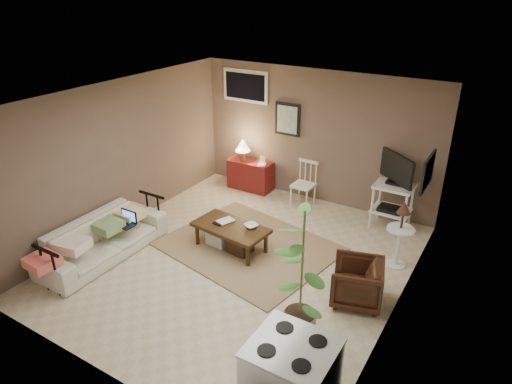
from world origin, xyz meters
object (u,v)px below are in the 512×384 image
Objects in this scene: coffee_table at (230,235)px; sofa at (101,233)px; potted_plant at (302,273)px; tv_stand at (394,190)px; armchair at (357,280)px; spindle_chair at (304,185)px; side_table at (401,227)px; red_console at (250,172)px.

coffee_table is 0.60× the size of sofa.
coffee_table is at bearing 146.37° from potted_plant.
tv_stand is 2.03× the size of armchair.
armchair is at bearing -5.42° from coffee_table.
side_table is at bearing -28.19° from spindle_chair.
spindle_chair is at bearing -156.21° from armchair.
side_table is 0.61× the size of potted_plant.
side_table is at bearing -62.18° from sofa.
armchair is (3.00, -2.25, -0.03)m from red_console.
side_table is (0.42, -1.07, -0.04)m from tv_stand.
side_table reaches higher than armchair.
side_table is at bearing -20.09° from red_console.
spindle_chair is 1.62m from tv_stand.
spindle_chair is at bearing -30.01° from sofa.
red_console reaches higher than sofa.
spindle_chair is 0.80× the size of side_table.
spindle_chair is 1.30× the size of armchair.
red_console is at bearing -10.20° from sofa.
tv_stand reaches higher than spindle_chair.
sofa is 3.29m from potted_plant.
armchair is (3.57, 0.93, -0.07)m from sofa.
sofa is 1.18× the size of potted_plant.
armchair is at bearing -36.85° from red_console.
coffee_table is 2.73m from tv_stand.
spindle_chair reaches higher than coffee_table.
potted_plant is at bearing -90.44° from sofa.
spindle_chair is at bearing 82.17° from coffee_table.
tv_stand is (3.38, 3.08, 0.29)m from sofa.
coffee_table is 1.16× the size of side_table.
tv_stand is at bearing 87.60° from potted_plant.
tv_stand is at bearing -2.16° from red_console.
coffee_table is 1.89m from sofa.
sofa is at bearing -91.39° from armchair.
sofa is at bearing -143.24° from coffee_table.
red_console is at bearing 177.84° from tv_stand.
side_table is at bearing 20.93° from coffee_table.
side_table reaches higher than spindle_chair.
potted_plant is at bearing -33.63° from coffee_table.
red_console is 3.45m from side_table.
sofa is at bearing -152.18° from side_table.
potted_plant is (-0.13, -3.10, 0.21)m from tv_stand.
spindle_chair is (0.27, 1.96, 0.15)m from coffee_table.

